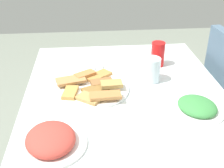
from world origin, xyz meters
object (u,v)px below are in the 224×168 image
at_px(salad_plate_greens, 197,107).
at_px(spoon, 101,62).
at_px(dining_table, 125,108).
at_px(fork, 94,62).
at_px(pide_platter, 92,87).
at_px(drinking_glass, 151,70).
at_px(salad_plate_rice, 51,140).
at_px(soda_can, 158,54).
at_px(paper_napkin, 98,63).

xyz_separation_m(salad_plate_greens, spoon, (-0.47, -0.34, -0.01)).
xyz_separation_m(dining_table, fork, (-0.29, -0.12, 0.10)).
bearing_deg(pide_platter, drinking_glass, 102.31).
relative_size(drinking_glass, fork, 0.61).
bearing_deg(pide_platter, salad_plate_rice, -22.78).
relative_size(salad_plate_greens, drinking_glass, 1.85).
distance_m(dining_table, salad_plate_rice, 0.45).
bearing_deg(soda_can, drinking_glass, -22.64).
bearing_deg(salad_plate_greens, fork, -141.29).
relative_size(soda_can, drinking_glass, 1.09).
distance_m(paper_napkin, spoon, 0.02).
distance_m(pide_platter, salad_plate_rice, 0.37).
height_order(drinking_glass, spoon, drinking_glass).
bearing_deg(salad_plate_greens, drinking_glass, -153.45).
height_order(salad_plate_greens, spoon, salad_plate_greens).
distance_m(drinking_glass, fork, 0.33).
bearing_deg(dining_table, paper_napkin, -160.18).
height_order(fork, spoon, same).
relative_size(pide_platter, soda_can, 2.62).
height_order(drinking_glass, fork, drinking_glass).
relative_size(paper_napkin, spoon, 0.57).
bearing_deg(fork, salad_plate_greens, 42.36).
xyz_separation_m(soda_can, paper_napkin, (-0.06, -0.30, -0.06)).
bearing_deg(paper_napkin, salad_plate_greens, 37.34).
xyz_separation_m(salad_plate_greens, fork, (-0.47, -0.37, -0.01)).
bearing_deg(drinking_glass, spoon, -135.34).
xyz_separation_m(salad_plate_greens, soda_can, (-0.41, -0.06, 0.04)).
bearing_deg(drinking_glass, paper_napkin, -133.00).
height_order(drinking_glass, paper_napkin, drinking_glass).
bearing_deg(spoon, dining_table, 21.53).
relative_size(soda_can, paper_napkin, 1.09).
bearing_deg(paper_napkin, drinking_glass, 47.00).
relative_size(drinking_glass, spoon, 0.57).
height_order(soda_can, fork, soda_can).
distance_m(salad_plate_greens, soda_can, 0.42).
bearing_deg(drinking_glass, fork, -130.85).
xyz_separation_m(dining_table, paper_napkin, (-0.29, -0.10, 0.09)).
bearing_deg(drinking_glass, salad_plate_rice, -45.83).
relative_size(dining_table, paper_napkin, 9.13).
height_order(salad_plate_rice, spoon, salad_plate_rice).
bearing_deg(pide_platter, spoon, 168.40).
bearing_deg(salad_plate_rice, paper_napkin, 163.56).
relative_size(soda_can, fork, 0.66).
height_order(salad_plate_greens, drinking_glass, drinking_glass).
distance_m(salad_plate_rice, drinking_glass, 0.57).
bearing_deg(dining_table, pide_platter, -95.81).
bearing_deg(salad_plate_rice, pide_platter, 157.22).
relative_size(pide_platter, salad_plate_greens, 1.54).
xyz_separation_m(dining_table, spoon, (-0.29, -0.09, 0.10)).
bearing_deg(fork, drinking_glass, 52.80).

